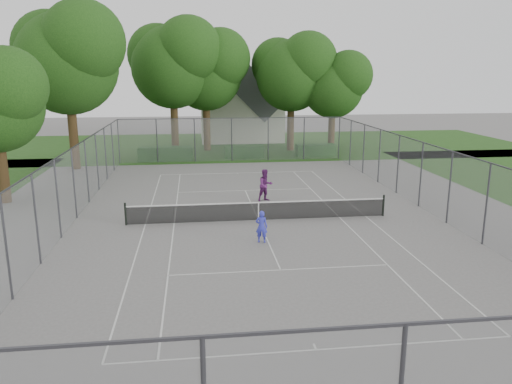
{
  "coord_description": "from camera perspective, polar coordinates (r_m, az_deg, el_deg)",
  "views": [
    {
      "loc": [
        -3.03,
        -23.39,
        7.14
      ],
      "look_at": [
        0.0,
        1.0,
        1.2
      ],
      "focal_mm": 35.0,
      "sensor_mm": 36.0,
      "label": 1
    }
  ],
  "objects": [
    {
      "name": "perimeter_fence",
      "position": [
        24.18,
        0.29,
        0.85
      ],
      "size": [
        18.08,
        34.08,
        3.52
      ],
      "color": "#38383D",
      "rests_on": "ground"
    },
    {
      "name": "woman_player",
      "position": [
        28.11,
        1.09,
        0.78
      ],
      "size": [
        1.07,
        0.96,
        1.82
      ],
      "primitive_type": "imported",
      "rotation": [
        0.0,
        0.0,
        0.37
      ],
      "color": "#652369",
      "rests_on": "ground"
    },
    {
      "name": "court_markings",
      "position": [
        24.64,
        0.29,
        -3.24
      ],
      "size": [
        11.03,
        23.83,
        0.01
      ],
      "color": "silver",
      "rests_on": "ground"
    },
    {
      "name": "tree_side_back",
      "position": [
        39.4,
        -20.71,
        14.45
      ],
      "size": [
        8.41,
        7.68,
        12.09
      ],
      "color": "#382714",
      "rests_on": "ground"
    },
    {
      "name": "ground",
      "position": [
        24.64,
        0.29,
        -3.26
      ],
      "size": [
        120.0,
        120.0,
        0.0
      ],
      "primitive_type": "plane",
      "color": "slate",
      "rests_on": "ground"
    },
    {
      "name": "house",
      "position": [
        53.51,
        -1.74,
        10.44
      ],
      "size": [
        8.41,
        6.52,
        10.47
      ],
      "color": "beige",
      "rests_on": "ground"
    },
    {
      "name": "hedge_right",
      "position": [
        43.86,
        6.82,
        4.79
      ],
      "size": [
        3.38,
        1.24,
        1.01
      ],
      "primitive_type": "cube",
      "color": "#194215",
      "rests_on": "ground"
    },
    {
      "name": "tree_far_midleft",
      "position": [
        46.4,
        -5.67,
        13.99
      ],
      "size": [
        7.61,
        6.95,
        10.94
      ],
      "color": "#382714",
      "rests_on": "ground"
    },
    {
      "name": "tree_far_right",
      "position": [
        46.28,
        8.93,
        12.26
      ],
      "size": [
        6.28,
        5.73,
        9.02
      ],
      "color": "#382714",
      "rests_on": "ground"
    },
    {
      "name": "hedge_mid",
      "position": [
        42.55,
        -1.38,
        4.64
      ],
      "size": [
        3.35,
        0.96,
        1.05
      ],
      "primitive_type": "cube",
      "color": "#194215",
      "rests_on": "ground"
    },
    {
      "name": "grass_far",
      "position": [
        49.99,
        -3.55,
        5.35
      ],
      "size": [
        60.0,
        20.0,
        0.0
      ],
      "primitive_type": "cube",
      "color": "#1E4313",
      "rests_on": "ground"
    },
    {
      "name": "girl_player",
      "position": [
        21.34,
        0.64,
        -3.97
      ],
      "size": [
        0.58,
        0.46,
        1.4
      ],
      "primitive_type": "imported",
      "rotation": [
        0.0,
        0.0,
        2.88
      ],
      "color": "#373ACE",
      "rests_on": "ground"
    },
    {
      "name": "hedge_left",
      "position": [
        41.99,
        -10.29,
        4.34
      ],
      "size": [
        4.44,
        1.33,
        1.11
      ],
      "primitive_type": "cube",
      "color": "#194215",
      "rests_on": "ground"
    },
    {
      "name": "tree_far_left",
      "position": [
        45.2,
        -9.42,
        14.65
      ],
      "size": [
        8.22,
        7.5,
        11.81
      ],
      "color": "#382714",
      "rests_on": "ground"
    },
    {
      "name": "tree_far_midright",
      "position": [
        46.4,
        4.21,
        13.78
      ],
      "size": [
        7.42,
        6.78,
        10.67
      ],
      "color": "#382714",
      "rests_on": "ground"
    },
    {
      "name": "tennis_net",
      "position": [
        24.5,
        0.29,
        -2.11
      ],
      "size": [
        12.87,
        0.1,
        1.1
      ],
      "color": "black",
      "rests_on": "ground"
    }
  ]
}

